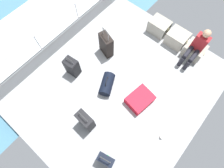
{
  "coord_description": "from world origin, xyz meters",
  "views": [
    {
      "loc": [
        0.99,
        -1.5,
        4.43
      ],
      "look_at": [
        -0.14,
        -0.18,
        0.25
      ],
      "focal_mm": 28.17,
      "sensor_mm": 36.0,
      "label": 1
    }
  ],
  "objects_px": {
    "cargo_crate_1": "(177,38)",
    "suitcase_2": "(86,121)",
    "suitcase_1": "(106,45)",
    "cargo_crate_0": "(159,27)",
    "paper_cup": "(162,137)",
    "suitcase_3": "(140,100)",
    "duffel_bag": "(107,84)",
    "cargo_crate_2": "(194,50)",
    "passenger_seated": "(197,47)",
    "suitcase_4": "(72,67)",
    "suitcase_0": "(106,159)"
  },
  "relations": [
    {
      "from": "cargo_crate_1",
      "to": "suitcase_3",
      "type": "xyz_separation_m",
      "value": [
        0.3,
        -2.18,
        -0.08
      ]
    },
    {
      "from": "cargo_crate_2",
      "to": "suitcase_1",
      "type": "xyz_separation_m",
      "value": [
        -1.95,
        -1.57,
        0.17
      ]
    },
    {
      "from": "suitcase_0",
      "to": "duffel_bag",
      "type": "relative_size",
      "value": 1.16
    },
    {
      "from": "suitcase_0",
      "to": "paper_cup",
      "type": "height_order",
      "value": "suitcase_0"
    },
    {
      "from": "passenger_seated",
      "to": "duffel_bag",
      "type": "xyz_separation_m",
      "value": [
        -1.21,
        -2.21,
        -0.4
      ]
    },
    {
      "from": "cargo_crate_0",
      "to": "suitcase_0",
      "type": "height_order",
      "value": "suitcase_0"
    },
    {
      "from": "cargo_crate_0",
      "to": "duffel_bag",
      "type": "distance_m",
      "value": 2.43
    },
    {
      "from": "cargo_crate_0",
      "to": "duffel_bag",
      "type": "height_order",
      "value": "duffel_bag"
    },
    {
      "from": "suitcase_3",
      "to": "duffel_bag",
      "type": "height_order",
      "value": "duffel_bag"
    },
    {
      "from": "cargo_crate_2",
      "to": "suitcase_3",
      "type": "relative_size",
      "value": 0.8
    },
    {
      "from": "cargo_crate_0",
      "to": "cargo_crate_1",
      "type": "relative_size",
      "value": 1.02
    },
    {
      "from": "suitcase_4",
      "to": "cargo_crate_1",
      "type": "bearing_deg",
      "value": 59.16
    },
    {
      "from": "passenger_seated",
      "to": "suitcase_2",
      "type": "height_order",
      "value": "passenger_seated"
    },
    {
      "from": "suitcase_4",
      "to": "paper_cup",
      "type": "height_order",
      "value": "suitcase_4"
    },
    {
      "from": "suitcase_0",
      "to": "duffel_bag",
      "type": "height_order",
      "value": "suitcase_0"
    },
    {
      "from": "cargo_crate_2",
      "to": "suitcase_0",
      "type": "relative_size",
      "value": 0.74
    },
    {
      "from": "cargo_crate_1",
      "to": "suitcase_2",
      "type": "bearing_deg",
      "value": -95.39
    },
    {
      "from": "suitcase_0",
      "to": "suitcase_2",
      "type": "height_order",
      "value": "suitcase_2"
    },
    {
      "from": "suitcase_1",
      "to": "cargo_crate_0",
      "type": "bearing_deg",
      "value": 66.37
    },
    {
      "from": "suitcase_4",
      "to": "paper_cup",
      "type": "distance_m",
      "value": 2.87
    },
    {
      "from": "suitcase_2",
      "to": "paper_cup",
      "type": "relative_size",
      "value": 8.27
    },
    {
      "from": "cargo_crate_1",
      "to": "cargo_crate_2",
      "type": "height_order",
      "value": "cargo_crate_1"
    },
    {
      "from": "suitcase_2",
      "to": "passenger_seated",
      "type": "bearing_deg",
      "value": 74.25
    },
    {
      "from": "paper_cup",
      "to": "cargo_crate_2",
      "type": "bearing_deg",
      "value": 104.57
    },
    {
      "from": "cargo_crate_1",
      "to": "suitcase_2",
      "type": "xyz_separation_m",
      "value": [
        -0.33,
        -3.49,
        0.14
      ]
    },
    {
      "from": "suitcase_3",
      "to": "cargo_crate_1",
      "type": "bearing_deg",
      "value": 97.76
    },
    {
      "from": "cargo_crate_2",
      "to": "suitcase_1",
      "type": "height_order",
      "value": "suitcase_1"
    },
    {
      "from": "suitcase_3",
      "to": "suitcase_1",
      "type": "bearing_deg",
      "value": 160.46
    },
    {
      "from": "cargo_crate_1",
      "to": "suitcase_1",
      "type": "distance_m",
      "value": 2.1
    },
    {
      "from": "suitcase_1",
      "to": "suitcase_2",
      "type": "xyz_separation_m",
      "value": [
        1.02,
        -1.89,
        -0.01
      ]
    },
    {
      "from": "cargo_crate_1",
      "to": "paper_cup",
      "type": "bearing_deg",
      "value": -63.92
    },
    {
      "from": "cargo_crate_2",
      "to": "suitcase_4",
      "type": "bearing_deg",
      "value": -129.6
    },
    {
      "from": "cargo_crate_1",
      "to": "suitcase_1",
      "type": "xyz_separation_m",
      "value": [
        -1.35,
        -1.6,
        0.15
      ]
    },
    {
      "from": "cargo_crate_2",
      "to": "suitcase_4",
      "type": "xyz_separation_m",
      "value": [
        -2.2,
        -2.66,
        0.11
      ]
    },
    {
      "from": "suitcase_2",
      "to": "paper_cup",
      "type": "distance_m",
      "value": 1.85
    },
    {
      "from": "duffel_bag",
      "to": "paper_cup",
      "type": "relative_size",
      "value": 6.67
    },
    {
      "from": "paper_cup",
      "to": "suitcase_1",
      "type": "bearing_deg",
      "value": 159.6
    },
    {
      "from": "suitcase_3",
      "to": "suitcase_4",
      "type": "distance_m",
      "value": 1.97
    },
    {
      "from": "cargo_crate_0",
      "to": "suitcase_2",
      "type": "height_order",
      "value": "suitcase_2"
    },
    {
      "from": "cargo_crate_1",
      "to": "paper_cup",
      "type": "distance_m",
      "value": 2.86
    },
    {
      "from": "suitcase_2",
      "to": "duffel_bag",
      "type": "bearing_deg",
      "value": 104.92
    },
    {
      "from": "passenger_seated",
      "to": "suitcase_3",
      "type": "relative_size",
      "value": 1.5
    },
    {
      "from": "cargo_crate_0",
      "to": "cargo_crate_1",
      "type": "height_order",
      "value": "cargo_crate_0"
    },
    {
      "from": "suitcase_2",
      "to": "duffel_bag",
      "type": "height_order",
      "value": "suitcase_2"
    },
    {
      "from": "cargo_crate_0",
      "to": "suitcase_0",
      "type": "bearing_deg",
      "value": -72.27
    },
    {
      "from": "suitcase_0",
      "to": "paper_cup",
      "type": "relative_size",
      "value": 7.72
    },
    {
      "from": "suitcase_0",
      "to": "cargo_crate_0",
      "type": "bearing_deg",
      "value": 107.73
    },
    {
      "from": "suitcase_4",
      "to": "duffel_bag",
      "type": "distance_m",
      "value": 1.03
    },
    {
      "from": "cargo_crate_0",
      "to": "passenger_seated",
      "type": "distance_m",
      "value": 1.31
    },
    {
      "from": "cargo_crate_2",
      "to": "suitcase_4",
      "type": "relative_size",
      "value": 0.81
    }
  ]
}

